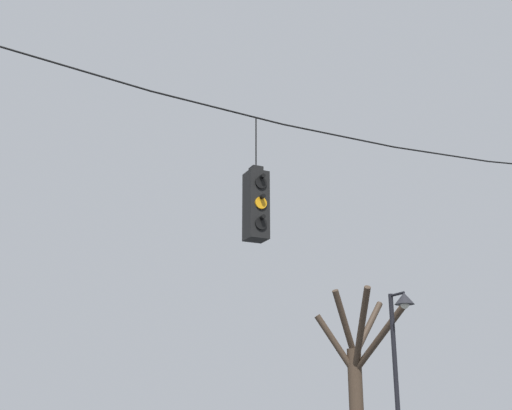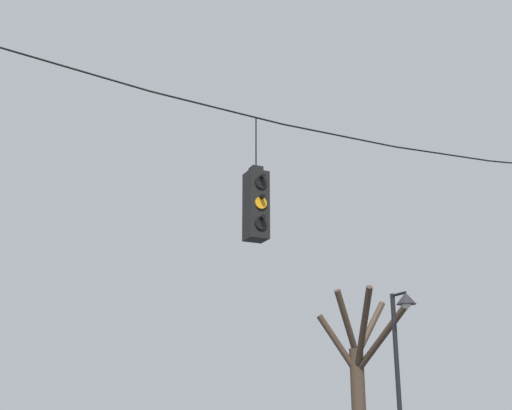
{
  "view_description": "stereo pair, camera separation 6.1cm",
  "coord_description": "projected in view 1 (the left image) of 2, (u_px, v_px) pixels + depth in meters",
  "views": [
    {
      "loc": [
        -5.94,
        -9.46,
        1.76
      ],
      "look_at": [
        -1.7,
        -0.49,
        4.92
      ],
      "focal_mm": 45.0,
      "sensor_mm": 36.0,
      "label": 1
    },
    {
      "loc": [
        -5.89,
        -9.49,
        1.76
      ],
      "look_at": [
        -1.7,
        -0.49,
        4.92
      ],
      "focal_mm": 45.0,
      "sensor_mm": 36.0,
      "label": 2
    }
  ],
  "objects": [
    {
      "name": "traffic_light_near_left_pole",
      "position": [
        256.0,
        205.0,
        10.41
      ],
      "size": [
        0.34,
        0.46,
        2.14
      ],
      "color": "black"
    },
    {
      "name": "bare_tree",
      "position": [
        358.0,
        375.0,
        20.57
      ],
      "size": [
        2.72,
        3.0,
        5.44
      ],
      "color": "#423326",
      "rests_on": "ground_plane"
    },
    {
      "name": "street_lamp",
      "position": [
        401.0,
        336.0,
        16.19
      ],
      "size": [
        0.5,
        0.86,
        4.63
      ],
      "color": "black",
      "rests_on": "ground_plane"
    },
    {
      "name": "span_wire",
      "position": [
        340.0,
        125.0,
        11.64
      ],
      "size": [
        16.54,
        0.03,
        0.68
      ],
      "color": "black"
    }
  ]
}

